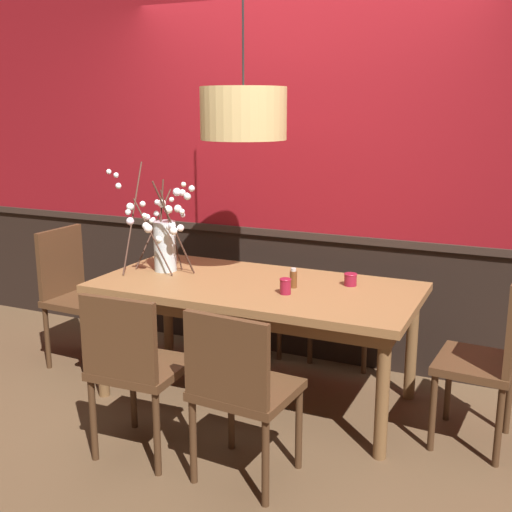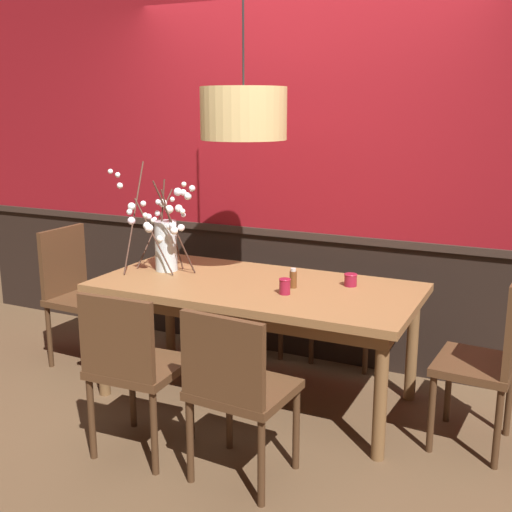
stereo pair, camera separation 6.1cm
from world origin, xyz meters
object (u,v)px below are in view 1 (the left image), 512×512
object	(u,v)px
vase_with_blossoms	(163,240)
candle_holder_nearer_edge	(350,279)
dining_table	(256,297)
pendant_lamp	(243,114)
chair_far_side_left	(269,279)
chair_near_side_left	(134,364)
chair_far_side_right	(350,286)
chair_head_west_end	(73,289)
chair_near_side_right	(239,385)
candle_holder_nearer_center	(285,286)
condiment_bottle	(293,278)
chair_head_east_end	(491,352)

from	to	relation	value
vase_with_blossoms	candle_holder_nearer_edge	bearing A→B (deg)	8.09
dining_table	pendant_lamp	xyz separation A→B (m)	(-0.09, 0.02, 1.09)
chair_far_side_left	dining_table	bearing A→B (deg)	-71.90
chair_near_side_left	chair_far_side_right	size ratio (longest dim) A/B	0.95
chair_head_west_end	chair_near_side_left	bearing A→B (deg)	-37.96
chair_near_side_right	candle_holder_nearer_center	world-z (taller)	chair_near_side_right
vase_with_blossoms	pendant_lamp	xyz separation A→B (m)	(0.58, -0.01, 0.80)
chair_near_side_left	candle_holder_nearer_center	bearing A→B (deg)	56.09
chair_head_west_end	condiment_bottle	xyz separation A→B (m)	(1.64, 0.02, 0.25)
chair_head_east_end	candle_holder_nearer_center	size ratio (longest dim) A/B	10.45
vase_with_blossoms	condiment_bottle	distance (m)	0.92
chair_near_side_left	candle_holder_nearer_edge	distance (m)	1.38
candle_holder_nearer_edge	pendant_lamp	bearing A→B (deg)	-163.56
dining_table	vase_with_blossoms	bearing A→B (deg)	177.50
chair_head_east_end	candle_holder_nearer_edge	distance (m)	0.90
candle_holder_nearer_center	pendant_lamp	bearing A→B (deg)	156.78
chair_far_side_left	pendant_lamp	distance (m)	1.51
chair_far_side_right	chair_head_east_end	xyz separation A→B (m)	(1.03, -0.92, 0.01)
vase_with_blossoms	condiment_bottle	bearing A→B (deg)	-0.69
candle_holder_nearer_edge	chair_near_side_left	bearing A→B (deg)	-126.45
chair_near_side_right	vase_with_blossoms	world-z (taller)	vase_with_blossoms
chair_head_east_end	chair_near_side_right	xyz separation A→B (m)	(-1.05, -0.86, -0.03)
chair_head_west_end	pendant_lamp	bearing A→B (deg)	1.03
chair_far_side_right	pendant_lamp	bearing A→B (deg)	-115.62
chair_far_side_left	chair_far_side_right	bearing A→B (deg)	2.79
chair_near_side_right	candle_holder_nearer_center	distance (m)	0.81
vase_with_blossoms	condiment_bottle	size ratio (longest dim) A/B	5.80
chair_head_east_end	vase_with_blossoms	world-z (taller)	vase_with_blossoms
chair_head_east_end	vase_with_blossoms	distance (m)	2.08
candle_holder_nearer_center	chair_head_east_end	bearing A→B (deg)	5.22
chair_near_side_right	candle_holder_nearer_edge	world-z (taller)	chair_near_side_right
chair_head_east_end	candle_holder_nearer_center	xyz separation A→B (m)	(-1.12, -0.10, 0.25)
chair_near_side_left	candle_holder_nearer_edge	size ratio (longest dim) A/B	11.23
chair_near_side_left	pendant_lamp	size ratio (longest dim) A/B	0.76
chair_near_side_left	chair_head_east_end	world-z (taller)	chair_head_east_end
vase_with_blossoms	chair_far_side_left	bearing A→B (deg)	65.42
chair_far_side_right	candle_holder_nearer_edge	distance (m)	0.77
chair_far_side_right	candle_holder_nearer_edge	world-z (taller)	chair_far_side_right
condiment_bottle	candle_holder_nearer_center	bearing A→B (deg)	-87.45
chair_head_west_end	chair_far_side_left	distance (m)	1.42
candle_holder_nearer_center	candle_holder_nearer_edge	world-z (taller)	candle_holder_nearer_center
chair_near_side_left	condiment_bottle	distance (m)	1.08
chair_head_west_end	candle_holder_nearer_center	bearing A→B (deg)	-4.07
chair_near_side_left	condiment_bottle	xyz separation A→B (m)	(0.51, 0.91, 0.28)
chair_head_east_end	condiment_bottle	xyz separation A→B (m)	(-1.13, 0.04, 0.26)
pendant_lamp	chair_near_side_left	bearing A→B (deg)	-101.61
candle_holder_nearer_edge	dining_table	bearing A→B (deg)	-159.38
chair_far_side_left	candle_holder_nearer_center	bearing A→B (deg)	-62.14
chair_head_east_end	chair_far_side_right	bearing A→B (deg)	138.11
chair_far_side_left	condiment_bottle	world-z (taller)	chair_far_side_left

